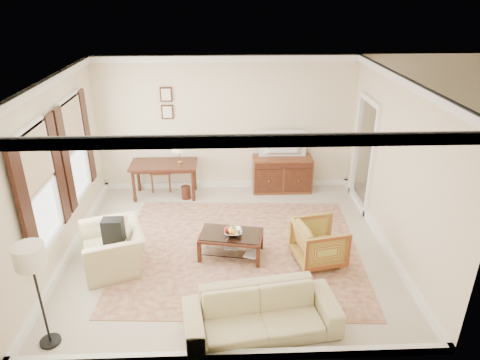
{
  "coord_description": "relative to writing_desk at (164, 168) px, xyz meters",
  "views": [
    {
      "loc": [
        -0.06,
        -6.31,
        4.19
      ],
      "look_at": [
        0.2,
        0.3,
        1.15
      ],
      "focal_mm": 32.0,
      "sensor_mm": 36.0,
      "label": 1
    }
  ],
  "objects": [
    {
      "name": "room_shell",
      "position": [
        1.34,
        -2.05,
        1.82
      ],
      "size": [
        5.51,
        5.01,
        2.91
      ],
      "color": "beige",
      "rests_on": "ground"
    },
    {
      "name": "annex_bedroom",
      "position": [
        5.83,
        -0.9,
        -0.31
      ],
      "size": [
        3.0,
        2.7,
        2.9
      ],
      "color": "beige",
      "rests_on": "ground"
    },
    {
      "name": "window_front",
      "position": [
        -1.36,
        -2.75,
        0.9
      ],
      "size": [
        0.12,
        1.56,
        1.8
      ],
      "primitive_type": null,
      "color": "#CCB284",
      "rests_on": "room_shell"
    },
    {
      "name": "window_rear",
      "position": [
        -1.36,
        -1.15,
        0.9
      ],
      "size": [
        0.12,
        1.56,
        1.8
      ],
      "primitive_type": null,
      "color": "#CCB284",
      "rests_on": "room_shell"
    },
    {
      "name": "doorway",
      "position": [
        4.05,
        -0.55,
        0.43
      ],
      "size": [
        0.1,
        1.12,
        2.25
      ],
      "primitive_type": null,
      "color": "white",
      "rests_on": "room_shell"
    },
    {
      "name": "rug",
      "position": [
        1.51,
        -2.16,
        -0.64
      ],
      "size": [
        4.25,
        3.7,
        0.01
      ],
      "primitive_type": "cube",
      "rotation": [
        0.0,
        0.0,
        -0.06
      ],
      "color": "maroon",
      "rests_on": "room_shell"
    },
    {
      "name": "writing_desk",
      "position": [
        0.0,
        0.0,
        0.0
      ],
      "size": [
        1.39,
        0.7,
        0.76
      ],
      "color": "#4B2215",
      "rests_on": "room_shell"
    },
    {
      "name": "desk_chair",
      "position": [
        -0.12,
        0.35,
        -0.12
      ],
      "size": [
        0.52,
        0.52,
        1.05
      ],
      "primitive_type": null,
      "rotation": [
        0.0,
        0.0,
        0.17
      ],
      "color": "brown",
      "rests_on": "room_shell"
    },
    {
      "name": "desk_lamp",
      "position": [
        0.34,
        0.0,
        0.36
      ],
      "size": [
        0.32,
        0.32,
        0.5
      ],
      "primitive_type": null,
      "color": "silver",
      "rests_on": "writing_desk"
    },
    {
      "name": "framed_prints",
      "position": [
        0.1,
        0.42,
        1.29
      ],
      "size": [
        0.25,
        0.04,
        0.68
      ],
      "primitive_type": null,
      "color": "#4B2215",
      "rests_on": "room_shell"
    },
    {
      "name": "sideboard",
      "position": [
        2.54,
        0.17,
        -0.26
      ],
      "size": [
        1.28,
        0.49,
        0.79
      ],
      "primitive_type": "cube",
      "color": "brown",
      "rests_on": "room_shell"
    },
    {
      "name": "tv",
      "position": [
        2.54,
        0.15,
        0.62
      ],
      "size": [
        0.97,
        0.56,
        0.13
      ],
      "primitive_type": "imported",
      "rotation": [
        0.0,
        0.0,
        3.14
      ],
      "color": "black",
      "rests_on": "sideboard"
    },
    {
      "name": "coffee_table",
      "position": [
        1.37,
        -2.31,
        -0.32
      ],
      "size": [
        1.12,
        0.78,
        0.44
      ],
      "rotation": [
        0.0,
        0.0,
        -0.19
      ],
      "color": "#4B2215",
      "rests_on": "room_shell"
    },
    {
      "name": "fruit_bowl",
      "position": [
        1.4,
        -2.34,
        -0.16
      ],
      "size": [
        0.42,
        0.42,
        0.1
      ],
      "primitive_type": "imported",
      "color": "silver",
      "rests_on": "coffee_table"
    },
    {
      "name": "book_a",
      "position": [
        1.26,
        -2.24,
        -0.48
      ],
      "size": [
        0.28,
        0.07,
        0.38
      ],
      "primitive_type": "imported",
      "rotation": [
        0.0,
        0.0,
        -0.11
      ],
      "color": "brown",
      "rests_on": "coffee_table"
    },
    {
      "name": "book_b",
      "position": [
        1.61,
        -2.46,
        -0.48
      ],
      "size": [
        0.26,
        0.14,
        0.38
      ],
      "primitive_type": "imported",
      "rotation": [
        0.0,
        0.0,
        -0.43
      ],
      "color": "brown",
      "rests_on": "coffee_table"
    },
    {
      "name": "striped_armchair",
      "position": [
        2.8,
        -2.52,
        -0.26
      ],
      "size": [
        0.84,
        0.88,
        0.78
      ],
      "primitive_type": "imported",
      "rotation": [
        0.0,
        0.0,
        1.76
      ],
      "color": "brown",
      "rests_on": "room_shell"
    },
    {
      "name": "club_armchair",
      "position": [
        -0.52,
        -2.53,
        -0.19
      ],
      "size": [
        1.0,
        1.23,
        0.92
      ],
      "primitive_type": "imported",
      "rotation": [
        0.0,
        0.0,
        -1.23
      ],
      "color": "#CCBF8A",
      "rests_on": "room_shell"
    },
    {
      "name": "backpack",
      "position": [
        -0.49,
        -2.52,
        0.06
      ],
      "size": [
        0.34,
        0.38,
        0.4
      ],
      "primitive_type": "cube",
      "rotation": [
        0.0,
        0.0,
        -1.13
      ],
      "color": "black",
      "rests_on": "club_armchair"
    },
    {
      "name": "sofa",
      "position": [
        1.72,
        -4.05,
        -0.26
      ],
      "size": [
        2.07,
        0.88,
        0.79
      ],
      "primitive_type": "imported",
      "rotation": [
        0.0,
        0.0,
        0.15
      ],
      "color": "#CCBF8A",
      "rests_on": "room_shell"
    },
    {
      "name": "floor_lamp",
      "position": [
        -0.99,
        -4.15,
        0.57
      ],
      "size": [
        0.36,
        0.36,
        1.47
      ],
      "color": "black",
      "rests_on": "room_shell"
    }
  ]
}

